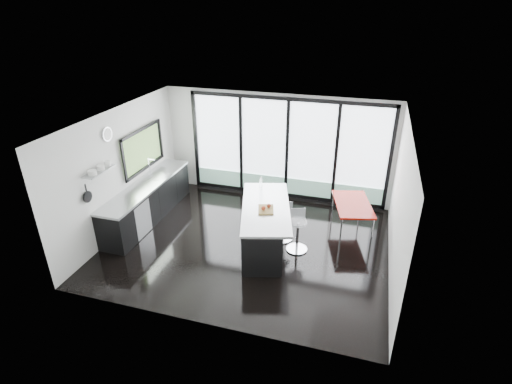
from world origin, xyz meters
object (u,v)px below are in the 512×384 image
(bar_stool_far, at_px, (283,226))
(red_table, at_px, (351,217))
(island, at_px, (262,226))
(bar_stool_near, at_px, (297,236))

(bar_stool_far, xyz_separation_m, red_table, (1.42, 0.79, 0.02))
(island, height_order, red_table, island)
(bar_stool_far, height_order, red_table, red_table)
(island, bearing_deg, bar_stool_far, 42.27)
(island, xyz_separation_m, bar_stool_near, (0.78, 0.03, -0.13))
(bar_stool_near, bearing_deg, island, 161.08)
(bar_stool_near, relative_size, red_table, 0.53)
(bar_stool_far, distance_m, red_table, 1.63)
(bar_stool_far, bearing_deg, red_table, 27.27)
(island, xyz_separation_m, red_table, (1.81, 1.14, -0.13))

